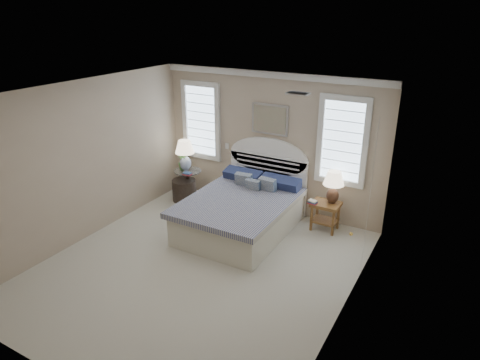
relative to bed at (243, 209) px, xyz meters
name	(u,v)px	position (x,y,z in m)	size (l,w,h in m)	color
floor	(198,267)	(0.00, -1.46, -0.39)	(4.50, 5.00, 0.01)	#BAB49F
ceiling	(190,93)	(0.00, -1.46, 2.31)	(4.50, 5.00, 0.01)	white
wall_back	(270,143)	(0.00, 1.04, 0.96)	(4.50, 0.02, 2.70)	tan
wall_left	(84,162)	(-2.25, -1.46, 0.96)	(0.02, 5.00, 2.70)	tan
wall_right	(349,224)	(2.25, -1.46, 0.96)	(0.02, 5.00, 2.70)	tan
crown_molding	(271,75)	(0.00, 1.00, 2.25)	(4.50, 0.08, 0.12)	silver
hvac_vent	(298,93)	(1.20, -0.66, 2.29)	(0.30, 0.20, 0.02)	#B2B2B2
switch_plate	(227,146)	(-0.95, 1.03, 0.76)	(0.08, 0.01, 0.12)	silver
window_left	(202,121)	(-1.55, 1.02, 1.21)	(0.90, 0.06, 1.60)	silver
window_right	(343,141)	(1.40, 1.02, 1.21)	(0.90, 0.06, 1.60)	silver
painting	(270,119)	(0.00, 1.00, 1.43)	(0.74, 0.04, 0.58)	silver
closet_door	(370,198)	(2.23, -0.26, 0.81)	(0.02, 1.80, 2.40)	white
bed	(243,209)	(0.00, 0.00, 0.00)	(1.72, 2.28, 1.47)	beige
side_table_left	(188,181)	(-1.65, 0.59, 0.00)	(0.56, 0.56, 0.63)	black
nightstand_right	(325,210)	(1.30, 0.69, 0.00)	(0.50, 0.40, 0.53)	brown
floor_pot	(184,190)	(-1.68, 0.48, -0.16)	(0.49, 0.49, 0.45)	black
lamp_left	(185,152)	(-1.71, 0.61, 0.64)	(0.50, 0.50, 0.64)	silver
lamp_right	(334,184)	(1.38, 0.76, 0.51)	(0.44, 0.44, 0.60)	black
potted_plant	(183,161)	(-1.76, 0.60, 0.42)	(0.20, 0.20, 0.36)	#327F38
books_left	(187,174)	(-1.51, 0.39, 0.27)	(0.17, 0.13, 0.05)	#A92A32
books_right	(313,202)	(1.10, 0.54, 0.18)	(0.17, 0.14, 0.06)	#A92A32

